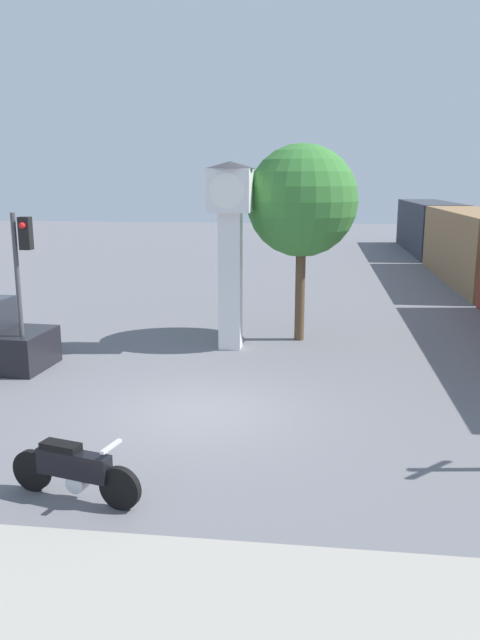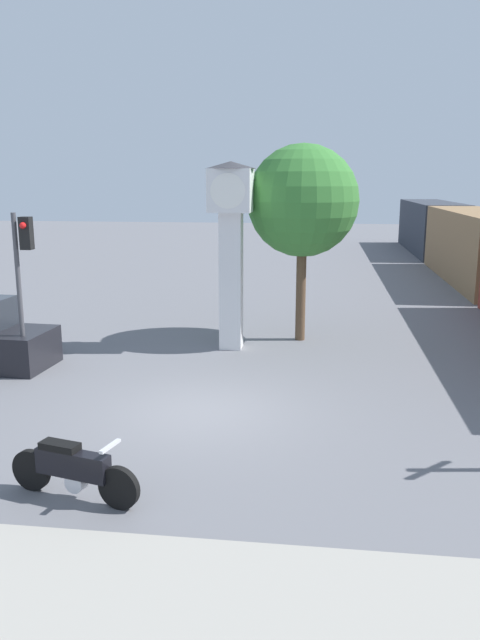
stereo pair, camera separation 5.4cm
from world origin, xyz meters
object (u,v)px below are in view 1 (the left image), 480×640
at_px(street_tree, 302,201).
at_px(motorcycle, 74,470).
at_px(freight_train, 474,246).
at_px(clock_tower, 230,227).
at_px(traffic_light, 22,265).

bearing_deg(street_tree, motorcycle, -106.82).
bearing_deg(freight_train, clock_tower, -125.93).
bearing_deg(freight_train, motorcycle, -115.96).
bearing_deg(motorcycle, freight_train, 78.14).
distance_m(motorcycle, traffic_light, 7.40).
bearing_deg(clock_tower, freight_train, 54.07).
bearing_deg(street_tree, traffic_light, -146.78).
xyz_separation_m(clock_tower, traffic_light, (-4.76, -3.19, -0.74)).
distance_m(motorcycle, street_tree, 11.55).
bearing_deg(clock_tower, street_tree, 31.82).
bearing_deg(motorcycle, traffic_light, 134.88).
relative_size(clock_tower, traffic_light, 1.31).
bearing_deg(street_tree, clock_tower, -148.18).
height_order(clock_tower, freight_train, clock_tower).
relative_size(clock_tower, street_tree, 0.91).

